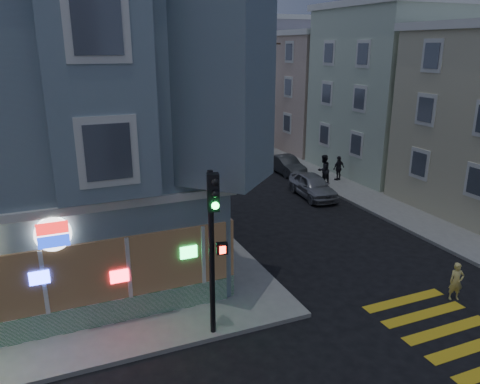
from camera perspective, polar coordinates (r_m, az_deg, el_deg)
ground at (r=13.28m, az=1.50°, el=-22.02°), size 120.00×120.00×0.00m
sidewalk_ne at (r=43.11m, az=17.06°, el=5.51°), size 24.00×42.00×0.15m
row_house_b at (r=34.86m, az=20.70°, el=11.37°), size 12.00×8.60×10.50m
row_house_c at (r=41.92m, az=12.09°, el=11.91°), size 12.00×8.60×9.00m
row_house_d at (r=49.50m, az=6.08°, el=13.86°), size 12.00×8.60×10.50m
utility_pole at (r=37.26m, az=3.24°, el=11.83°), size 2.20×0.30×9.00m
street_tree_near at (r=42.87m, az=-0.11°, el=11.44°), size 3.00×3.00×5.30m
street_tree_far at (r=50.30m, az=-3.72°, el=12.30°), size 3.00×3.00×5.30m
running_child at (r=17.99m, az=24.87°, el=-9.86°), size 0.58×0.48×1.36m
pedestrian_a at (r=29.30m, az=10.14°, el=2.67°), size 1.08×0.94×1.89m
pedestrian_b at (r=30.55m, az=11.94°, el=2.86°), size 0.98×0.58×1.57m
parked_car_a at (r=27.34m, az=8.85°, el=0.77°), size 1.96×4.14×1.37m
parked_car_b at (r=32.20m, az=5.64°, el=3.32°), size 1.33×3.73×1.23m
parked_car_c at (r=37.88m, az=0.95°, el=5.76°), size 2.35×5.28×1.51m
parked_car_d at (r=42.53m, az=-3.23°, el=6.83°), size 2.55×4.58×1.21m
traffic_signal at (r=13.12m, az=-3.27°, el=-4.41°), size 0.62×0.57×5.04m
fire_hydrant at (r=30.50m, az=10.34°, el=2.13°), size 0.41×0.24×0.71m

